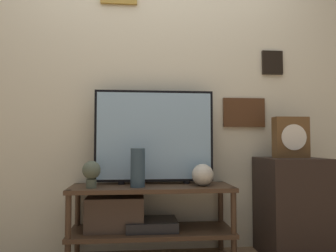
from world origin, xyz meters
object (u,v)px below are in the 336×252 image
object	(u,v)px
television	(154,136)
vase_tall_ceramic	(138,168)
decorative_bust	(91,172)
vase_round_glass	(203,175)
mantel_clock	(291,137)

from	to	relation	value
television	vase_tall_ceramic	distance (m)	0.30
vase_tall_ceramic	decorative_bust	size ratio (longest dim) A/B	1.46
vase_round_glass	decorative_bust	xyz separation A→B (m)	(-0.78, -0.04, 0.03)
vase_round_glass	decorative_bust	size ratio (longest dim) A/B	0.85
television	vase_tall_ceramic	xyz separation A→B (m)	(-0.13, -0.16, -0.23)
vase_tall_ceramic	decorative_bust	world-z (taller)	vase_tall_ceramic
vase_tall_ceramic	decorative_bust	xyz separation A→B (m)	(-0.32, -0.02, -0.02)
television	vase_round_glass	distance (m)	0.46
mantel_clock	decorative_bust	bearing A→B (deg)	-176.55
television	vase_tall_ceramic	bearing A→B (deg)	-127.80
vase_tall_ceramic	mantel_clock	distance (m)	1.18
vase_tall_ceramic	mantel_clock	size ratio (longest dim) A/B	0.88
television	mantel_clock	bearing A→B (deg)	-4.91
decorative_bust	television	bearing A→B (deg)	21.91
vase_tall_ceramic	mantel_clock	world-z (taller)	mantel_clock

